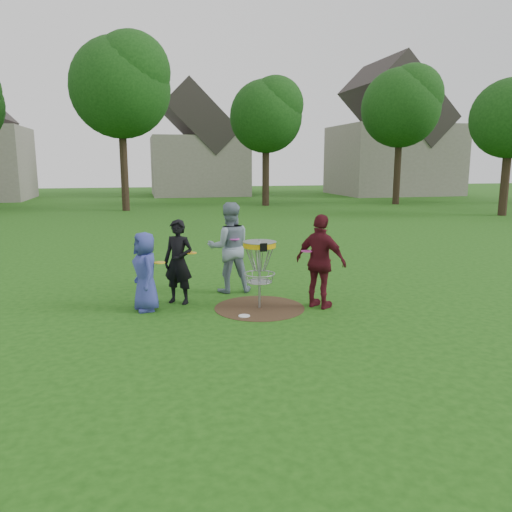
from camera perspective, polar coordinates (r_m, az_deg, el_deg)
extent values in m
plane|color=#19470F|center=(10.00, 0.40, -5.95)|extent=(100.00, 100.00, 0.00)
cylinder|color=#47331E|center=(10.00, 0.40, -5.93)|extent=(1.80, 1.80, 0.01)
imported|color=#343D91|center=(9.91, -12.53, -1.75)|extent=(0.67, 0.86, 1.55)
imported|color=black|center=(10.27, -8.86, -0.66)|extent=(0.75, 0.69, 1.73)
imported|color=gray|center=(11.05, -3.07, 0.98)|extent=(1.00, 0.80, 2.00)
imported|color=#53131C|center=(9.89, 7.41, -0.64)|extent=(1.05, 1.14, 1.87)
cylinder|color=white|center=(9.46, -1.35, -6.88)|extent=(0.22, 0.22, 0.02)
cylinder|color=#9EA0A5|center=(9.82, 0.40, -2.09)|extent=(0.05, 0.05, 1.38)
cylinder|color=#D3A10B|center=(9.71, 0.41, 1.30)|extent=(0.64, 0.64, 0.10)
cylinder|color=#9EA0A5|center=(9.70, 0.41, 1.63)|extent=(0.66, 0.66, 0.01)
cube|color=black|center=(9.40, 0.87, 0.99)|extent=(0.14, 0.02, 0.16)
torus|color=#9EA0A5|center=(9.82, 0.40, -2.04)|extent=(0.62, 0.62, 0.02)
torus|color=#9EA0A5|center=(9.86, 0.40, -2.94)|extent=(0.50, 0.50, 0.02)
cylinder|color=#9EA0A5|center=(9.86, 0.40, -3.00)|extent=(0.44, 0.44, 0.01)
cylinder|color=yellow|center=(9.83, -10.96, -0.74)|extent=(0.22, 0.22, 0.02)
cylinder|color=orange|center=(10.13, -7.42, 0.36)|extent=(0.22, 0.22, 0.02)
cylinder|color=#FF43E5|center=(10.77, -2.48, 1.95)|extent=(0.22, 0.22, 0.02)
cylinder|color=#E33BA9|center=(9.81, 5.82, 0.56)|extent=(0.22, 0.22, 0.02)
cylinder|color=#38281C|center=(30.82, -14.81, 9.32)|extent=(0.46, 0.46, 4.62)
sphere|color=#164211|center=(31.10, -15.25, 18.06)|extent=(5.72, 5.72, 5.72)
cylinder|color=#38281C|center=(33.36, 1.11, 9.03)|extent=(0.46, 0.46, 3.78)
sphere|color=#164211|center=(33.47, 1.14, 15.66)|extent=(4.68, 4.68, 4.68)
cylinder|color=#38281C|center=(35.76, 15.83, 9.08)|extent=(0.46, 0.46, 4.20)
sphere|color=#164211|center=(35.92, 16.19, 15.94)|extent=(5.20, 5.20, 5.20)
cylinder|color=#38281C|center=(30.26, 26.54, 7.35)|extent=(0.46, 0.46, 3.36)
sphere|color=#164211|center=(30.32, 27.10, 13.83)|extent=(4.16, 4.16, 4.16)
cube|color=gray|center=(44.62, -6.57, 10.17)|extent=(8.00, 7.00, 5.00)
cube|color=#2D2826|center=(44.76, -6.69, 15.22)|extent=(6.11, 7.14, 6.11)
cube|color=gray|center=(46.92, 15.34, 10.50)|extent=(10.00, 8.00, 6.00)
cube|color=#2D2826|center=(47.18, 15.64, 16.33)|extent=(7.64, 8.16, 7.64)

